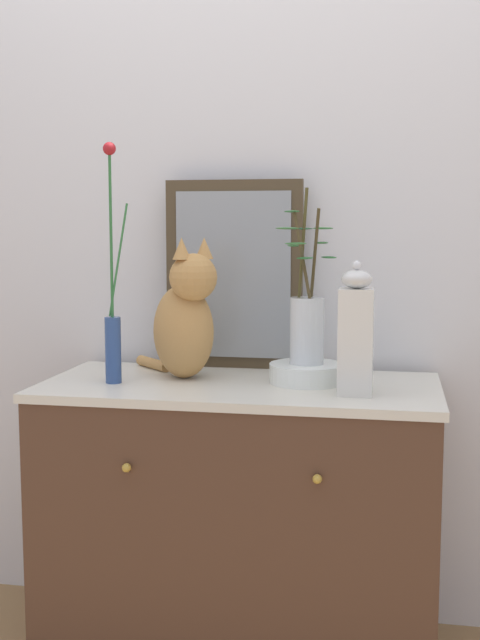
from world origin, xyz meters
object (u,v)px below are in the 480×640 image
object	(u,v)px
vase_slim_green	(113,322)
bowl_porcelain	(307,373)
cat_sitting	(185,319)
jar_lidded_porcelain	(356,334)
sideboard	(240,521)
vase_glass_clear	(307,322)
mirror_leaning	(234,275)

from	to	relation	value
vase_slim_green	bowl_porcelain	xyz separation A→B (m)	(0.54, 0.10, -0.15)
cat_sitting	jar_lidded_porcelain	size ratio (longest dim) A/B	1.16
vase_slim_green	bowl_porcelain	distance (m)	0.57
vase_slim_green	sideboard	bearing A→B (deg)	10.68
sideboard	vase_glass_clear	world-z (taller)	vase_glass_clear
jar_lidded_porcelain	vase_glass_clear	bearing A→B (deg)	136.86
vase_glass_clear	cat_sitting	bearing A→B (deg)	179.64
sideboard	vase_glass_clear	distance (m)	0.61
mirror_leaning	jar_lidded_porcelain	world-z (taller)	mirror_leaning
vase_slim_green	vase_glass_clear	distance (m)	0.55
bowl_porcelain	cat_sitting	bearing A→B (deg)	179.71
cat_sitting	mirror_leaning	bearing A→B (deg)	63.43
bowl_porcelain	jar_lidded_porcelain	bearing A→B (deg)	-43.34
vase_slim_green	cat_sitting	bearing A→B (deg)	29.98
jar_lidded_porcelain	sideboard	bearing A→B (deg)	163.46
bowl_porcelain	mirror_leaning	bearing A→B (deg)	140.53
mirror_leaning	jar_lidded_porcelain	xyz separation A→B (m)	(0.40, -0.34, -0.13)
bowl_porcelain	jar_lidded_porcelain	xyz separation A→B (m)	(0.14, -0.13, 0.13)
cat_sitting	vase_glass_clear	bearing A→B (deg)	-0.36
cat_sitting	vase_slim_green	world-z (taller)	vase_slim_green
mirror_leaning	cat_sitting	xyz separation A→B (m)	(-0.10, -0.21, -0.12)
mirror_leaning	bowl_porcelain	xyz separation A→B (m)	(0.25, -0.21, -0.27)
sideboard	jar_lidded_porcelain	distance (m)	0.67
mirror_leaning	bowl_porcelain	bearing A→B (deg)	-39.47
sideboard	vase_glass_clear	xyz separation A→B (m)	(0.18, 0.04, 0.58)
cat_sitting	bowl_porcelain	bearing A→B (deg)	-0.29
sideboard	vase_glass_clear	bearing A→B (deg)	11.31
cat_sitting	vase_slim_green	xyz separation A→B (m)	(-0.18, -0.11, -0.00)
mirror_leaning	vase_slim_green	xyz separation A→B (m)	(-0.29, -0.31, -0.12)
mirror_leaning	vase_glass_clear	size ratio (longest dim) A/B	1.18
sideboard	bowl_porcelain	world-z (taller)	bowl_porcelain
cat_sitting	vase_glass_clear	world-z (taller)	vase_glass_clear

